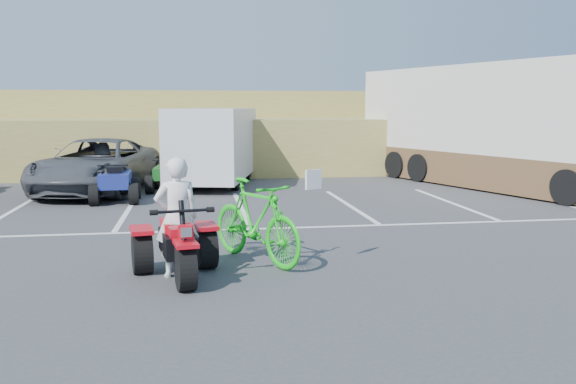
{
  "coord_description": "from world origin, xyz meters",
  "views": [
    {
      "loc": [
        -1.1,
        -9.64,
        2.46
      ],
      "look_at": [
        0.47,
        0.59,
        1.0
      ],
      "focal_mm": 38.0,
      "sensor_mm": 36.0,
      "label": 1
    }
  ],
  "objects": [
    {
      "name": "ground",
      "position": [
        0.0,
        0.0,
        0.0
      ],
      "size": [
        100.0,
        100.0,
        0.0
      ],
      "primitive_type": "plane",
      "color": "#3D3D3F",
      "rests_on": "ground"
    },
    {
      "name": "parking_stripes",
      "position": [
        0.87,
        4.07,
        0.0
      ],
      "size": [
        28.0,
        5.16,
        0.01
      ],
      "color": "white",
      "rests_on": "ground"
    },
    {
      "name": "grass_embankment",
      "position": [
        0.0,
        15.48,
        1.42
      ],
      "size": [
        40.0,
        8.5,
        3.1
      ],
      "color": "olive",
      "rests_on": "ground"
    },
    {
      "name": "red_trike_atv",
      "position": [
        -1.35,
        -1.01,
        0.0
      ],
      "size": [
        1.54,
        1.88,
        1.1
      ],
      "primitive_type": null,
      "rotation": [
        0.0,
        0.0,
        0.17
      ],
      "color": "red",
      "rests_on": "ground"
    },
    {
      "name": "rv_motorhome",
      "position": [
        8.05,
        7.92,
        1.59
      ],
      "size": [
        5.87,
        10.42,
        3.65
      ],
      "rotation": [
        0.0,
        0.0,
        0.35
      ],
      "color": "silver",
      "rests_on": "ground"
    },
    {
      "name": "cargo_trailer",
      "position": [
        -0.49,
        9.66,
        1.3
      ],
      "size": [
        3.12,
        5.45,
        2.39
      ],
      "rotation": [
        0.0,
        0.0,
        -0.22
      ],
      "color": "silver",
      "rests_on": "ground"
    },
    {
      "name": "quad_atv_blue",
      "position": [
        -3.14,
        6.45,
        0.0
      ],
      "size": [
        1.25,
        1.64,
        1.04
      ],
      "primitive_type": null,
      "rotation": [
        0.0,
        0.0,
        0.04
      ],
      "color": "navy",
      "rests_on": "ground"
    },
    {
      "name": "rider",
      "position": [
        -1.37,
        -0.86,
        0.87
      ],
      "size": [
        0.7,
        0.52,
        1.75
      ],
      "primitive_type": "imported",
      "rotation": [
        0.0,
        0.0,
        3.31
      ],
      "color": "white",
      "rests_on": "ground"
    },
    {
      "name": "quad_atv_green",
      "position": [
        -1.89,
        8.33,
        0.0
      ],
      "size": [
        1.24,
        1.59,
        0.98
      ],
      "primitive_type": null,
      "rotation": [
        0.0,
        0.0,
        -0.08
      ],
      "color": "#125118",
      "rests_on": "ground"
    },
    {
      "name": "green_dirt_bike",
      "position": [
        -0.17,
        -0.2,
        0.66
      ],
      "size": [
        1.67,
        2.21,
        1.32
      ],
      "primitive_type": "imported",
      "rotation": [
        0.0,
        0.0,
        0.54
      ],
      "color": "#14BF19",
      "rests_on": "ground"
    },
    {
      "name": "grey_pickup",
      "position": [
        -3.9,
        8.54,
        0.76
      ],
      "size": [
        3.59,
        5.9,
        1.53
      ],
      "primitive_type": "imported",
      "rotation": [
        0.0,
        0.0,
        -0.2
      ],
      "color": "#46484D",
      "rests_on": "ground"
    }
  ]
}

